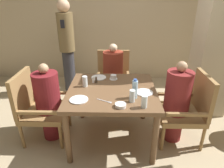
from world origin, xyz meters
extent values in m
plane|color=tan|center=(0.00, 0.00, 0.00)|extent=(16.00, 16.00, 0.00)
cube|color=tan|center=(0.00, 2.16, 1.40)|extent=(8.00, 0.06, 2.80)
cube|color=#BCAD8E|center=(1.53, 0.77, 1.35)|extent=(0.52, 0.52, 2.70)
cube|color=brown|center=(0.00, 0.00, 0.71)|extent=(1.09, 1.06, 0.05)
cylinder|color=brown|center=(-0.49, -0.47, 0.34)|extent=(0.07, 0.07, 0.68)
cylinder|color=brown|center=(0.49, -0.47, 0.34)|extent=(0.07, 0.07, 0.68)
cylinder|color=brown|center=(-0.49, 0.47, 0.34)|extent=(0.07, 0.07, 0.68)
cylinder|color=brown|center=(0.49, 0.47, 0.34)|extent=(0.07, 0.07, 0.68)
cube|color=olive|center=(-0.88, 0.00, 0.39)|extent=(0.55, 0.55, 0.07)
cube|color=olive|center=(-1.14, 0.00, 0.68)|extent=(0.05, 0.55, 0.51)
cube|color=olive|center=(-0.88, 0.26, 0.54)|extent=(0.50, 0.04, 0.04)
cube|color=olive|center=(-0.88, -0.26, 0.54)|extent=(0.50, 0.04, 0.04)
cylinder|color=olive|center=(-0.64, 0.25, 0.18)|extent=(0.04, 0.04, 0.35)
cylinder|color=olive|center=(-0.64, -0.25, 0.18)|extent=(0.04, 0.04, 0.35)
cylinder|color=olive|center=(-1.13, 0.25, 0.18)|extent=(0.04, 0.04, 0.35)
cylinder|color=olive|center=(-1.13, -0.25, 0.18)|extent=(0.04, 0.04, 0.35)
cylinder|color=maroon|center=(-0.82, 0.00, 0.21)|extent=(0.24, 0.24, 0.42)
cylinder|color=maroon|center=(-0.82, 0.00, 0.68)|extent=(0.32, 0.32, 0.52)
sphere|color=tan|center=(-0.82, 0.00, 1.00)|extent=(0.12, 0.12, 0.12)
cube|color=olive|center=(0.00, 0.86, 0.39)|extent=(0.55, 0.55, 0.07)
cube|color=olive|center=(0.00, 1.12, 0.68)|extent=(0.55, 0.05, 0.51)
cube|color=olive|center=(0.26, 0.86, 0.54)|extent=(0.04, 0.50, 0.04)
cube|color=olive|center=(-0.26, 0.86, 0.54)|extent=(0.04, 0.50, 0.04)
cylinder|color=olive|center=(0.25, 0.62, 0.18)|extent=(0.04, 0.04, 0.35)
cylinder|color=olive|center=(-0.25, 0.62, 0.18)|extent=(0.04, 0.04, 0.35)
cylinder|color=olive|center=(0.25, 1.11, 0.18)|extent=(0.04, 0.04, 0.35)
cylinder|color=olive|center=(-0.25, 1.11, 0.18)|extent=(0.04, 0.04, 0.35)
cylinder|color=maroon|center=(0.00, 0.80, 0.21)|extent=(0.24, 0.24, 0.42)
cylinder|color=maroon|center=(0.00, 0.80, 0.71)|extent=(0.32, 0.32, 0.56)
sphere|color=beige|center=(0.00, 0.80, 1.05)|extent=(0.13, 0.13, 0.13)
cube|color=olive|center=(0.88, 0.00, 0.39)|extent=(0.55, 0.55, 0.07)
cube|color=olive|center=(1.14, 0.00, 0.68)|extent=(0.05, 0.55, 0.51)
cube|color=olive|center=(0.88, -0.26, 0.54)|extent=(0.50, 0.04, 0.04)
cube|color=olive|center=(0.88, 0.26, 0.54)|extent=(0.50, 0.04, 0.04)
cylinder|color=olive|center=(0.64, -0.25, 0.18)|extent=(0.04, 0.04, 0.35)
cylinder|color=olive|center=(0.64, 0.25, 0.18)|extent=(0.04, 0.04, 0.35)
cylinder|color=olive|center=(1.13, -0.25, 0.18)|extent=(0.04, 0.04, 0.35)
cylinder|color=olive|center=(1.13, 0.25, 0.18)|extent=(0.04, 0.04, 0.35)
cylinder|color=maroon|center=(0.82, 0.00, 0.21)|extent=(0.24, 0.24, 0.42)
cylinder|color=maroon|center=(0.82, 0.00, 0.70)|extent=(0.32, 0.32, 0.55)
sphere|color=tan|center=(0.82, 0.00, 1.04)|extent=(0.13, 0.13, 0.13)
cylinder|color=#2D2D33|center=(-0.89, 1.49, 0.41)|extent=(0.23, 0.23, 0.82)
cylinder|color=brown|center=(-0.89, 1.49, 1.16)|extent=(0.29, 0.29, 0.69)
sphere|color=tan|center=(-0.89, 1.49, 1.62)|extent=(0.23, 0.23, 0.23)
cube|color=black|center=(-0.89, 1.31, 1.34)|extent=(0.07, 0.01, 0.14)
cylinder|color=white|center=(-0.36, -0.28, 0.74)|extent=(0.21, 0.21, 0.01)
cylinder|color=white|center=(-0.19, 0.37, 0.74)|extent=(0.21, 0.21, 0.01)
cylinder|color=white|center=(0.39, -0.08, 0.74)|extent=(0.21, 0.21, 0.01)
cylinder|color=white|center=(0.01, 0.33, 0.74)|extent=(0.11, 0.11, 0.01)
cylinder|color=white|center=(0.01, 0.33, 0.77)|extent=(0.08, 0.08, 0.05)
cylinder|color=white|center=(0.10, -0.41, 0.75)|extent=(0.12, 0.12, 0.04)
cylinder|color=#A3C6DB|center=(0.26, -0.21, 0.84)|extent=(0.07, 0.07, 0.21)
cylinder|color=#3359B2|center=(0.26, -0.21, 0.95)|extent=(0.04, 0.04, 0.02)
cylinder|color=silver|center=(-0.35, 0.08, 0.80)|extent=(0.06, 0.06, 0.14)
cylinder|color=silver|center=(0.23, -0.30, 0.80)|extent=(0.06, 0.06, 0.14)
cylinder|color=silver|center=(0.35, -0.42, 0.80)|extent=(0.06, 0.06, 0.14)
cylinder|color=white|center=(-0.25, 0.20, 0.77)|extent=(0.03, 0.03, 0.08)
cylinder|color=#4C3D2D|center=(-0.22, 0.20, 0.77)|extent=(0.03, 0.03, 0.08)
cube|color=silver|center=(-0.09, -0.29, 0.73)|extent=(0.15, 0.08, 0.00)
cube|color=silver|center=(-0.01, -0.33, 0.73)|extent=(0.04, 0.04, 0.00)
camera|label=1|loc=(0.05, -2.23, 1.83)|focal=32.00mm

